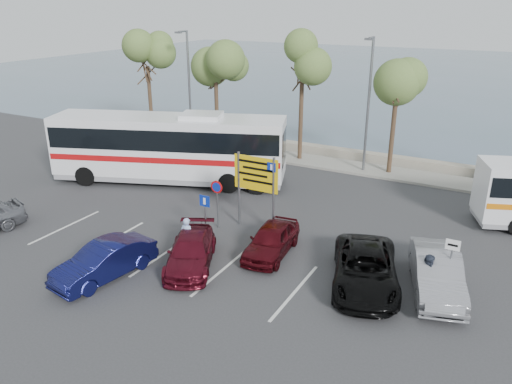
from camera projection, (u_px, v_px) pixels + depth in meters
The scene contains 23 objects.
ground at pixel (200, 251), 21.35m from camera, with size 120.00×120.00×0.00m, color #323234.
kerb_strip at pixel (320, 162), 32.83m from camera, with size 44.00×2.40×0.15m, color gray.
seawall at pixel (331, 152), 34.39m from camera, with size 48.00×0.80×0.60m, color gray.
sea at pixel (440, 77), 70.66m from camera, with size 140.00×140.00×0.00m, color #45626F.
tree_far_left at pixel (147, 54), 36.80m from camera, with size 3.20×3.20×7.60m.
tree_left at pixel (215, 63), 34.25m from camera, with size 3.20×3.20×7.20m.
tree_mid at pixel (303, 59), 31.14m from camera, with size 3.20×3.20×8.00m.
tree_right at pixel (399, 73), 28.65m from camera, with size 3.20×3.20×7.40m.
street_lamp_left at pixel (188, 83), 35.25m from camera, with size 0.45×1.15×8.01m.
street_lamp_right at pixel (368, 99), 29.49m from camera, with size 0.45×1.15×8.01m.
direction_sign at pixel (256, 179), 22.67m from camera, with size 2.20×0.12×3.60m.
sign_no_stop at pixel (217, 197), 23.02m from camera, with size 0.60×0.08×2.35m.
sign_parking at pixel (205, 212), 21.57m from camera, with size 0.50×0.07×2.25m.
sign_taxi at pixel (451, 259), 17.73m from camera, with size 0.50×0.07×2.20m.
lane_markings at pixel (164, 255), 21.04m from camera, with size 12.02×4.20×0.01m, color silver, non-canonical shape.
coach_bus_left at pixel (169, 150), 28.88m from camera, with size 13.49×7.32×4.16m.
car_blue at pixel (104, 261), 19.12m from camera, with size 1.46×4.18×1.38m, color #0E1143.
car_maroon at pixel (191, 252), 19.98m from camera, with size 1.72×4.23×1.23m, color #550E1B.
car_red at pixel (271, 240), 20.89m from camera, with size 1.55×3.84×1.31m, color #450910.
suv_black at pixel (365, 269), 18.53m from camera, with size 2.34×5.06×1.41m, color black.
car_silver_b at pixel (437, 273), 18.15m from camera, with size 1.60×4.60×1.52m, color #939398.
pedestrian_near at pixel (187, 236), 20.82m from camera, with size 0.61×0.40×1.66m, color #9DB4E4.
pedestrian_far at pixel (427, 276), 17.81m from camera, with size 0.81×0.63×1.68m, color #2E3545.
Camera 1 is at (11.15, -15.61, 10.01)m, focal length 35.00 mm.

